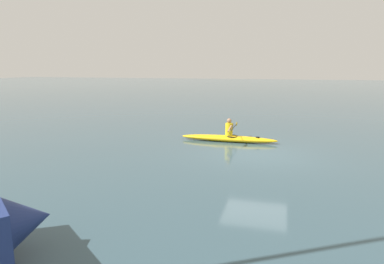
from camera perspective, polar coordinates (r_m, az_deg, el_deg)
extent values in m
plane|color=#334C56|center=(13.33, 11.00, -3.64)|extent=(160.00, 160.00, 0.00)
ellipsoid|color=#EAB214|center=(15.24, 6.19, -1.10)|extent=(4.35, 0.59, 0.28)
torus|color=black|center=(15.19, 6.85, -0.69)|extent=(0.52, 0.52, 0.04)
cylinder|color=black|center=(15.07, 11.10, -0.88)|extent=(0.18, 0.18, 0.02)
cylinder|color=yellow|center=(15.16, 6.30, 0.46)|extent=(0.33, 0.33, 0.56)
sphere|color=#936B4C|center=(15.09, 6.33, 1.92)|extent=(0.21, 0.21, 0.21)
cylinder|color=black|center=(15.11, 7.06, 0.74)|extent=(0.04, 2.04, 0.03)
ellipsoid|color=gold|center=(16.11, 7.59, 1.36)|extent=(0.04, 0.40, 0.17)
ellipsoid|color=gold|center=(14.12, 6.45, 0.02)|extent=(0.04, 0.40, 0.17)
cylinder|color=#936B4C|center=(15.39, 6.76, 0.91)|extent=(0.22, 0.27, 0.34)
cylinder|color=#936B4C|center=(14.88, 6.45, 0.57)|extent=(0.22, 0.27, 0.34)
cone|color=navy|center=(6.92, -26.64, -13.30)|extent=(1.48, 1.43, 1.18)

